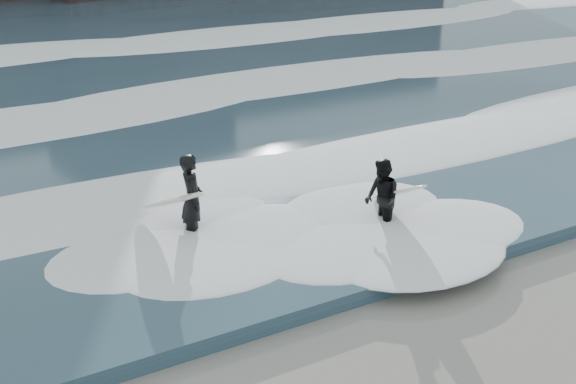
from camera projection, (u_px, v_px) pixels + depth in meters
name	position (u px, v px, depth m)	size (l,w,h in m)	color
sea	(41.00, 39.00, 32.94)	(90.00, 52.00, 0.30)	#2B4555
foam_near	(229.00, 169.00, 16.80)	(60.00, 3.20, 0.20)	white
foam_mid	(132.00, 99.00, 22.41)	(60.00, 4.00, 0.24)	white
foam_far	(62.00, 48.00, 29.62)	(60.00, 4.80, 0.30)	white
surfer_left	(187.00, 199.00, 13.79)	(1.24, 2.22, 1.82)	black
surfer_right	(384.00, 198.00, 14.15)	(1.20, 1.94, 1.60)	black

